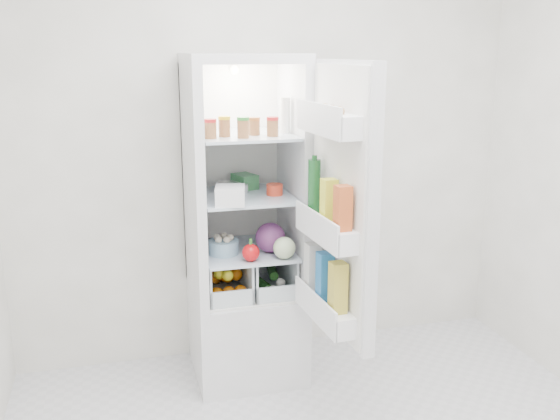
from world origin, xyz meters
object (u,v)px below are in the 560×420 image
object	(u,v)px
mushroom_bowl	(224,247)
red_cabbage	(270,238)
fridge_door	(338,210)
refrigerator	(244,260)

from	to	relation	value
mushroom_bowl	red_cabbage	bearing A→B (deg)	-7.89
red_cabbage	mushroom_bowl	xyz separation A→B (m)	(-0.25, 0.03, -0.04)
mushroom_bowl	fridge_door	distance (m)	0.76
red_cabbage	fridge_door	xyz separation A→B (m)	(0.20, -0.49, 0.26)
mushroom_bowl	fridge_door	bearing A→B (deg)	-49.36
refrigerator	red_cabbage	bearing A→B (deg)	-50.29
red_cabbage	refrigerator	bearing A→B (deg)	129.71
red_cabbage	fridge_door	distance (m)	0.59
fridge_door	refrigerator	bearing A→B (deg)	22.85
refrigerator	red_cabbage	xyz separation A→B (m)	(0.12, -0.14, 0.16)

